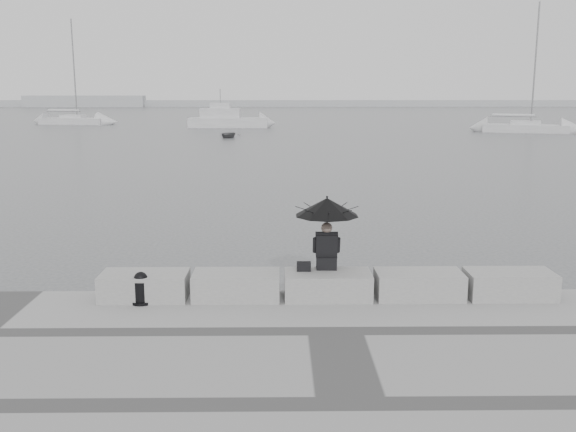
{
  "coord_description": "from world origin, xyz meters",
  "views": [
    {
      "loc": [
        -0.88,
        -11.88,
        4.33
      ],
      "look_at": [
        -0.7,
        3.0,
        1.38
      ],
      "focal_mm": 40.0,
      "sensor_mm": 36.0,
      "label": 1
    }
  ],
  "objects_px": {
    "mooring_bollard": "(141,290)",
    "sailboat_left": "(73,120)",
    "dinghy": "(228,135)",
    "seated_person": "(327,216)",
    "motor_cruiser": "(229,120)",
    "sailboat_right": "(525,127)"
  },
  "relations": [
    {
      "from": "seated_person",
      "to": "sailboat_right",
      "type": "relative_size",
      "value": 0.11
    },
    {
      "from": "sailboat_right",
      "to": "sailboat_left",
      "type": "bearing_deg",
      "value": -176.94
    },
    {
      "from": "sailboat_left",
      "to": "sailboat_right",
      "type": "height_order",
      "value": "same"
    },
    {
      "from": "seated_person",
      "to": "mooring_bollard",
      "type": "height_order",
      "value": "seated_person"
    },
    {
      "from": "sailboat_left",
      "to": "sailboat_right",
      "type": "distance_m",
      "value": 53.52
    },
    {
      "from": "seated_person",
      "to": "mooring_bollard",
      "type": "xyz_separation_m",
      "value": [
        -3.39,
        -0.55,
        -1.26
      ]
    },
    {
      "from": "sailboat_left",
      "to": "sailboat_right",
      "type": "relative_size",
      "value": 1.0
    },
    {
      "from": "mooring_bollard",
      "to": "motor_cruiser",
      "type": "distance_m",
      "value": 63.72
    },
    {
      "from": "seated_person",
      "to": "motor_cruiser",
      "type": "xyz_separation_m",
      "value": [
        -6.84,
        63.08,
        -1.12
      ]
    },
    {
      "from": "mooring_bollard",
      "to": "motor_cruiser",
      "type": "bearing_deg",
      "value": 93.1
    },
    {
      "from": "seated_person",
      "to": "sailboat_left",
      "type": "xyz_separation_m",
      "value": [
        -26.88,
        69.97,
        -1.5
      ]
    },
    {
      "from": "mooring_bollard",
      "to": "motor_cruiser",
      "type": "relative_size",
      "value": 0.07
    },
    {
      "from": "dinghy",
      "to": "sailboat_right",
      "type": "bearing_deg",
      "value": 17.92
    },
    {
      "from": "dinghy",
      "to": "sailboat_left",
      "type": "bearing_deg",
      "value": 139.01
    },
    {
      "from": "seated_person",
      "to": "motor_cruiser",
      "type": "bearing_deg",
      "value": 97.22
    },
    {
      "from": "mooring_bollard",
      "to": "seated_person",
      "type": "bearing_deg",
      "value": 9.2
    },
    {
      "from": "mooring_bollard",
      "to": "sailboat_left",
      "type": "relative_size",
      "value": 0.05
    },
    {
      "from": "sailboat_left",
      "to": "mooring_bollard",
      "type": "bearing_deg",
      "value": -60.19
    },
    {
      "from": "mooring_bollard",
      "to": "sailboat_left",
      "type": "xyz_separation_m",
      "value": [
        -23.48,
        70.52,
        -0.23
      ]
    },
    {
      "from": "sailboat_left",
      "to": "motor_cruiser",
      "type": "relative_size",
      "value": 1.41
    },
    {
      "from": "mooring_bollard",
      "to": "sailboat_left",
      "type": "height_order",
      "value": "sailboat_left"
    },
    {
      "from": "seated_person",
      "to": "mooring_bollard",
      "type": "distance_m",
      "value": 3.66
    }
  ]
}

